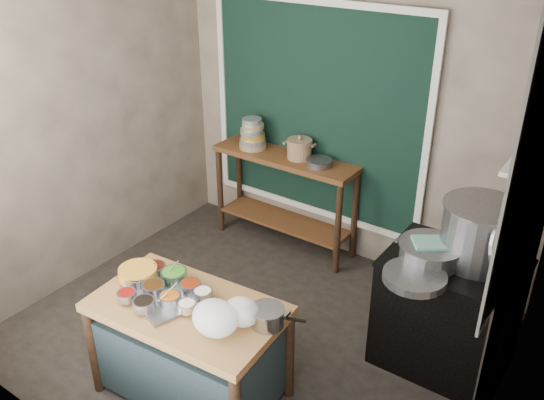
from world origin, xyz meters
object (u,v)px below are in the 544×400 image
Objects in this scene: stock_pot at (480,233)px; steamer at (430,253)px; prep_table at (190,350)px; yellow_basin at (138,274)px; condiment_tray at (163,294)px; back_counter at (285,201)px; saucepan at (267,317)px; ceramic_crock at (299,150)px; utensil_cup at (249,144)px; stove_block at (447,314)px.

stock_pot is 0.35m from steamer.
prep_table is 4.75× the size of yellow_basin.
condiment_tray is 1.81m from steamer.
yellow_basin is at bearing 173.60° from prep_table.
yellow_basin is at bearing -143.84° from steamer.
back_counter is at bearing 102.15° from prep_table.
saucepan is 0.91× the size of ceramic_crock.
utensil_cup is 2.28m from steamer.
saucepan is at bearing -124.88° from stock_pot.
stove_block is 2.02m from condiment_tray.
saucepan is (0.54, 0.15, 0.44)m from prep_table.
stove_block is 1.69× the size of condiment_tray.
condiment_tray is at bearing -138.15° from steamer.
stock_pot is at bearing 39.78° from stove_block.
ceramic_crock is (0.53, 0.08, 0.04)m from utensil_cup.
saucepan is (0.99, 0.13, 0.01)m from yellow_basin.
steamer is at bearing 41.66° from prep_table.
ceramic_crock is at bearing 160.06° from stock_pot.
utensil_cup reaches higher than prep_table.
yellow_basin is (-0.45, 0.02, 0.43)m from prep_table.
steamer reaches higher than saucepan.
back_counter is 9.62× the size of utensil_cup.
back_counter is 2.23m from saucepan.
prep_table is 2.35× the size of condiment_tray.
stove_block is (1.30, 1.30, 0.05)m from prep_table.
condiment_tray is 0.97× the size of stock_pot.
stove_block is 3.69× the size of ceramic_crock.
condiment_tray is 0.26m from yellow_basin.
prep_table is at bearing -73.53° from back_counter.
utensil_cup is (-2.29, 0.68, 0.57)m from stove_block.
steamer reaches higher than yellow_basin.
steamer is at bearing 39.70° from saucepan.
prep_table is 0.62m from yellow_basin.
back_counter is 0.65m from utensil_cup.
saucepan is (0.73, 0.16, 0.05)m from condiment_tray.
saucepan reaches higher than condiment_tray.
steamer is at bearing -143.49° from stove_block.
ceramic_crock is at bearing 8.72° from utensil_cup.
prep_table is 0.71m from saucepan.
saucepan is at bearing 10.82° from prep_table.
back_counter is at bearing 94.14° from yellow_basin.
yellow_basin reaches higher than stove_block.
saucepan is (1.14, -1.88, 0.34)m from back_counter.
saucepan is 1.22m from steamer.
stock_pot reaches higher than saucepan.
saucepan is 1.54m from stock_pot.
stock_pot is (1.85, 1.37, 0.29)m from yellow_basin.
steamer is at bearing -20.33° from utensil_cup.
stock_pot reaches higher than condiment_tray.
saucepan is at bearing 7.39° from yellow_basin.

